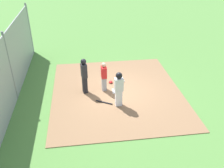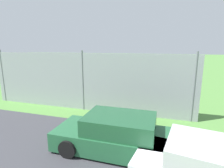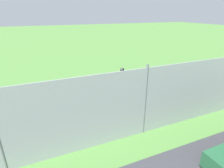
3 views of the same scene
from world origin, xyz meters
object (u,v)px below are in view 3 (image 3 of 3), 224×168
umpire (113,88)px  baseball_bat (122,94)px  catcher (105,86)px  runner (122,78)px  catcher_mask (95,95)px  baseball (91,91)px  home_plate (106,92)px

umpire → baseball_bat: size_ratio=2.18×
catcher → runner: size_ratio=0.90×
umpire → baseball_bat: (1.09, 0.84, -0.93)m
catcher → catcher_mask: 1.05m
baseball → umpire: bearing=-69.9°
home_plate → catcher_mask: bearing=-167.5°
baseball_bat → catcher_mask: bearing=103.1°
catcher → catcher_mask: catcher is taller
umpire → catcher_mask: size_ratio=7.57×
home_plate → baseball: bearing=148.5°
runner → baseball: runner is taller
runner → catcher_mask: bearing=-0.7°
catcher → baseball: 1.54m
umpire → runner: (1.35, 1.48, 0.01)m
baseball_bat → catcher_mask: (-1.84, 0.54, 0.03)m
home_plate → runner: runner is taller
home_plate → baseball: size_ratio=5.95×
baseball_bat → catcher_mask: size_ratio=3.48×
catcher → catcher_mask: bearing=55.1°
umpire → baseball: size_ratio=24.55×
home_plate → catcher: size_ratio=0.29×
home_plate → baseball_bat: 1.22m
umpire → runner: bearing=-52.5°
umpire → baseball: 2.45m
umpire → baseball_bat: 1.66m
catcher_mask → umpire: bearing=-61.6°
catcher → baseball: bearing=28.1°
catcher → home_plate: bearing=-22.4°
baseball_bat → baseball: 2.27m
runner → catcher_mask: 2.29m
home_plate → baseball_bat: (0.97, -0.74, 0.02)m
runner → umpire: bearing=44.2°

